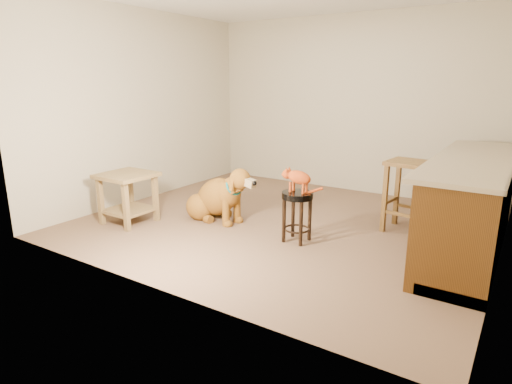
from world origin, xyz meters
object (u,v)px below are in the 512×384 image
Objects in this scene: padded_stool at (297,207)px; golden_retriever at (218,198)px; wood_stool at (406,195)px; tabby_kitten at (297,178)px; side_table at (128,190)px.

padded_stool is 0.47× the size of golden_retriever.
padded_stool is 1.29m from wood_stool.
wood_stool reaches higher than tabby_kitten.
wood_stool is 1.79× the size of tabby_kitten.
tabby_kitten is at bearing 15.46° from side_table.
golden_retriever is at bearing -157.23° from wood_stool.
wood_stool reaches higher than golden_retriever.
tabby_kitten is (1.97, 0.54, 0.29)m from side_table.
side_table is at bearing -164.65° from padded_stool.
side_table is (-1.98, -0.54, 0.01)m from padded_stool.
tabby_kitten is at bearing -132.77° from wood_stool.
wood_stool is 2.18m from golden_retriever.
golden_retriever is at bearing 174.65° from tabby_kitten.
padded_stool is 0.89× the size of side_table.
side_table is 1.34× the size of tabby_kitten.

